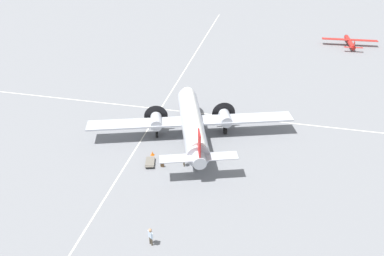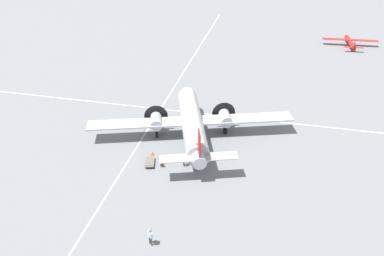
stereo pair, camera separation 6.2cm
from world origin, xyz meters
name	(u,v)px [view 2 (the right image)]	position (x,y,z in m)	size (l,w,h in m)	color
ground_plane	(192,140)	(0.00, 0.00, 0.00)	(300.00, 300.00, 0.00)	slate
apron_line_eastwest	(203,114)	(0.00, 6.80, 0.00)	(120.00, 0.16, 0.01)	silver
apron_line_northsouth	(145,134)	(-6.12, 0.00, 0.00)	(0.16, 120.00, 0.01)	silver
airliner_main	(192,120)	(-0.14, 0.41, 2.53)	(24.81, 17.00, 5.81)	#ADB2BC
crew_foreground	(150,235)	(0.19, -16.92, 1.13)	(0.53, 0.41, 1.84)	#473D2D
passenger_boarding	(184,158)	(0.30, -5.43, 0.99)	(0.34, 0.49, 1.62)	#473D2D
suitcase_near_door	(162,165)	(-2.01, -6.12, 0.23)	(0.38, 0.19, 0.50)	#47331E
baggage_cart	(150,162)	(-3.49, -5.99, 0.27)	(1.45, 2.18, 0.56)	#6B665B
light_aircraft_distant	(350,42)	(23.59, 41.43, 0.85)	(10.92, 8.10, 2.08)	#B2231E
traffic_cone	(152,153)	(-3.77, -4.22, 0.25)	(0.40, 0.40, 0.53)	orange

